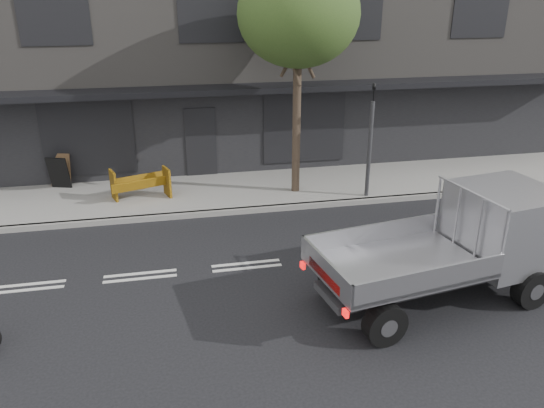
{
  "coord_description": "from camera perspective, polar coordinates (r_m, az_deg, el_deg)",
  "views": [
    {
      "loc": [
        -1.59,
        -10.71,
        5.96
      ],
      "look_at": [
        0.7,
        0.5,
        1.29
      ],
      "focal_mm": 35.0,
      "sensor_mm": 36.0,
      "label": 1
    }
  ],
  "objects": [
    {
      "name": "flatbed_ute",
      "position": [
        11.68,
        22.0,
        -2.88
      ],
      "size": [
        5.28,
        2.79,
        2.33
      ],
      "rotation": [
        0.0,
        0.0,
        0.16
      ],
      "color": "black",
      "rests_on": "ground"
    },
    {
      "name": "sidewalk",
      "position": [
        16.57,
        -5.31,
        1.3
      ],
      "size": [
        32.0,
        3.2,
        0.15
      ],
      "primitive_type": "cube",
      "color": "gray",
      "rests_on": "ground"
    },
    {
      "name": "ground",
      "position": [
        12.36,
        -2.75,
        -6.66
      ],
      "size": [
        80.0,
        80.0,
        0.0
      ],
      "primitive_type": "plane",
      "color": "black",
      "rests_on": "ground"
    },
    {
      "name": "kerb",
      "position": [
        15.1,
        -4.6,
        -0.82
      ],
      "size": [
        32.0,
        0.2,
        0.15
      ],
      "primitive_type": "cube",
      "color": "gray",
      "rests_on": "ground"
    },
    {
      "name": "street_tree",
      "position": [
        15.4,
        2.86,
        19.63
      ],
      "size": [
        3.4,
        3.4,
        6.74
      ],
      "color": "#382B21",
      "rests_on": "ground"
    },
    {
      "name": "construction_barrier",
      "position": [
        15.94,
        -13.99,
        1.92
      ],
      "size": [
        1.79,
        1.17,
        0.93
      ],
      "primitive_type": null,
      "rotation": [
        0.0,
        0.0,
        0.33
      ],
      "color": "orange",
      "rests_on": "sidewalk"
    },
    {
      "name": "sandwich_board",
      "position": [
        17.7,
        -21.97,
        3.12
      ],
      "size": [
        0.75,
        0.6,
        1.02
      ],
      "primitive_type": null,
      "rotation": [
        0.0,
        0.0,
        -0.3
      ],
      "color": "black",
      "rests_on": "sidewalk"
    },
    {
      "name": "traffic_light_pole",
      "position": [
        15.8,
        10.46,
        6.01
      ],
      "size": [
        0.12,
        0.12,
        3.5
      ],
      "color": "#2D2D30",
      "rests_on": "ground"
    },
    {
      "name": "building_main",
      "position": [
        22.16,
        -7.74,
        16.93
      ],
      "size": [
        26.0,
        10.0,
        8.0
      ],
      "primitive_type": "cube",
      "color": "slate",
      "rests_on": "ground"
    }
  ]
}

